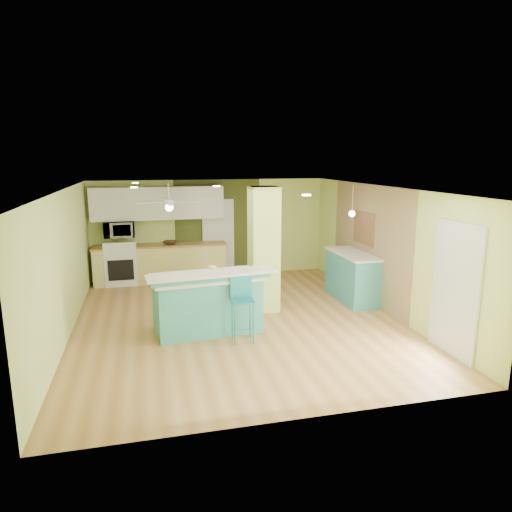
% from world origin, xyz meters
% --- Properties ---
extents(floor, '(6.00, 7.00, 0.01)m').
position_xyz_m(floor, '(0.00, 0.00, -0.01)').
color(floor, '#9E6A37').
rests_on(floor, ground).
extents(ceiling, '(6.00, 7.00, 0.01)m').
position_xyz_m(ceiling, '(0.00, 0.00, 2.50)').
color(ceiling, white).
rests_on(ceiling, wall_back).
extents(wall_back, '(6.00, 0.01, 2.50)m').
position_xyz_m(wall_back, '(0.00, 3.50, 1.25)').
color(wall_back, '#C7DD76').
rests_on(wall_back, floor).
extents(wall_front, '(6.00, 0.01, 2.50)m').
position_xyz_m(wall_front, '(0.00, -3.50, 1.25)').
color(wall_front, '#C7DD76').
rests_on(wall_front, floor).
extents(wall_left, '(0.01, 7.00, 2.50)m').
position_xyz_m(wall_left, '(-3.00, 0.00, 1.25)').
color(wall_left, '#C7DD76').
rests_on(wall_left, floor).
extents(wall_right, '(0.01, 7.00, 2.50)m').
position_xyz_m(wall_right, '(3.00, 0.00, 1.25)').
color(wall_right, '#C7DD76').
rests_on(wall_right, floor).
extents(wood_panel, '(0.02, 3.40, 2.50)m').
position_xyz_m(wood_panel, '(2.99, 0.60, 1.25)').
color(wood_panel, '#876E4D').
rests_on(wood_panel, floor).
extents(olive_accent, '(2.20, 0.02, 2.50)m').
position_xyz_m(olive_accent, '(0.20, 3.49, 1.25)').
color(olive_accent, '#3E461C').
rests_on(olive_accent, floor).
extents(interior_door, '(0.82, 0.05, 2.00)m').
position_xyz_m(interior_door, '(0.20, 3.46, 1.00)').
color(interior_door, silver).
rests_on(interior_door, floor).
extents(french_door, '(0.04, 1.08, 2.10)m').
position_xyz_m(french_door, '(2.97, -2.30, 1.05)').
color(french_door, silver).
rests_on(french_door, floor).
extents(column, '(0.55, 0.55, 2.50)m').
position_xyz_m(column, '(0.65, 0.50, 1.25)').
color(column, '#C0DC66').
rests_on(column, floor).
extents(kitchen_run, '(3.25, 0.63, 0.94)m').
position_xyz_m(kitchen_run, '(-1.30, 3.20, 0.47)').
color(kitchen_run, '#E0D575').
rests_on(kitchen_run, floor).
extents(stove, '(0.76, 0.66, 1.08)m').
position_xyz_m(stove, '(-2.25, 3.19, 0.46)').
color(stove, white).
rests_on(stove, floor).
extents(upper_cabinets, '(3.20, 0.34, 0.80)m').
position_xyz_m(upper_cabinets, '(-1.30, 3.32, 1.95)').
color(upper_cabinets, white).
rests_on(upper_cabinets, wall_back).
extents(microwave, '(0.70, 0.48, 0.39)m').
position_xyz_m(microwave, '(-2.25, 3.20, 1.35)').
color(microwave, silver).
rests_on(microwave, wall_back).
extents(ceiling_fan, '(1.41, 1.41, 0.61)m').
position_xyz_m(ceiling_fan, '(-1.10, 2.00, 2.08)').
color(ceiling_fan, silver).
rests_on(ceiling_fan, ceiling).
extents(pendant_lamp, '(0.14, 0.14, 0.69)m').
position_xyz_m(pendant_lamp, '(2.65, 0.75, 1.88)').
color(pendant_lamp, white).
rests_on(pendant_lamp, ceiling).
extents(wall_decor, '(0.03, 0.90, 0.70)m').
position_xyz_m(wall_decor, '(2.96, 0.80, 1.55)').
color(wall_decor, brown).
rests_on(wall_decor, wood_panel).
extents(peninsula, '(2.22, 1.36, 1.17)m').
position_xyz_m(peninsula, '(-0.62, -0.39, 0.54)').
color(peninsula, teal).
rests_on(peninsula, floor).
extents(bar_stool, '(0.39, 0.39, 1.11)m').
position_xyz_m(bar_stool, '(-0.11, -0.96, 0.74)').
color(bar_stool, teal).
rests_on(bar_stool, floor).
extents(side_counter, '(0.69, 1.62, 1.04)m').
position_xyz_m(side_counter, '(2.70, 0.68, 0.52)').
color(side_counter, teal).
rests_on(side_counter, floor).
extents(fruit_bowl, '(0.46, 0.46, 0.08)m').
position_xyz_m(fruit_bowl, '(-1.05, 3.16, 0.98)').
color(fruit_bowl, '#3D2519').
rests_on(fruit_bowl, kitchen_run).
extents(canister, '(0.13, 0.13, 0.18)m').
position_xyz_m(canister, '(-0.52, -0.43, 1.10)').
color(canister, yellow).
rests_on(canister, peninsula).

